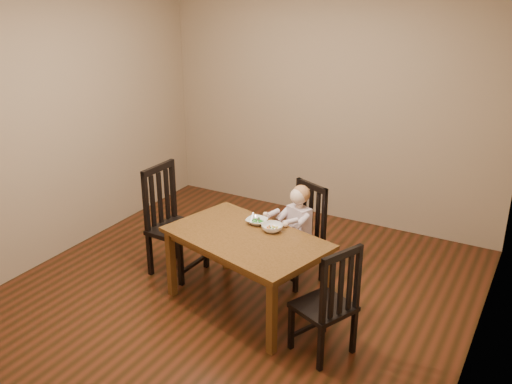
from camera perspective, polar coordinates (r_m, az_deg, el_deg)
The scene contains 9 objects.
room at distance 4.74m, azimuth -1.87°, elevation 4.19°, with size 4.01×4.01×2.71m.
dining_table at distance 4.82m, azimuth -1.00°, elevation -5.28°, with size 1.50×1.12×0.67m.
chair_child at distance 5.33m, azimuth 4.52°, elevation -4.30°, with size 0.52×0.51×0.93m.
chair_left at distance 5.48m, azimuth -8.39°, elevation -3.01°, with size 0.45×0.47×1.06m.
chair_right at distance 4.34m, azimuth 7.23°, elevation -11.00°, with size 0.51×0.52×0.93m.
toddler at distance 5.24m, azimuth 4.18°, elevation -3.20°, with size 0.29×0.36×0.50m, color silver, non-canonical shape.
bowl_peas at distance 5.00m, azimuth 0.08°, elevation -2.93°, with size 0.18×0.18×0.04m, color white.
bowl_veg at distance 4.87m, azimuth 1.62°, elevation -3.59°, with size 0.18×0.18×0.06m, color white.
fork at distance 5.01m, azimuth -0.41°, elevation -2.63°, with size 0.05×0.12×0.05m.
Camera 1 is at (2.34, -3.87, 2.77)m, focal length 40.00 mm.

